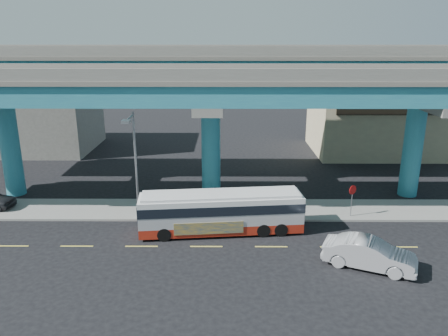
{
  "coord_description": "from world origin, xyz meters",
  "views": [
    {
      "loc": [
        1.23,
        -24.59,
        12.43
      ],
      "look_at": [
        1.07,
        4.0,
        3.76
      ],
      "focal_mm": 35.0,
      "sensor_mm": 36.0,
      "label": 1
    }
  ],
  "objects_px": {
    "transit_bus": "(221,211)",
    "stop_sign": "(352,194)",
    "street_lamp": "(133,152)",
    "sedan": "(369,254)"
  },
  "relations": [
    {
      "from": "transit_bus",
      "to": "street_lamp",
      "type": "height_order",
      "value": "street_lamp"
    },
    {
      "from": "sedan",
      "to": "street_lamp",
      "type": "height_order",
      "value": "street_lamp"
    },
    {
      "from": "street_lamp",
      "to": "stop_sign",
      "type": "distance_m",
      "value": 15.4
    },
    {
      "from": "sedan",
      "to": "stop_sign",
      "type": "relative_size",
      "value": 2.29
    },
    {
      "from": "transit_bus",
      "to": "stop_sign",
      "type": "xyz_separation_m",
      "value": [
        9.17,
        2.34,
        0.31
      ]
    },
    {
      "from": "stop_sign",
      "to": "sedan",
      "type": "bearing_deg",
      "value": -106.93
    },
    {
      "from": "stop_sign",
      "to": "street_lamp",
      "type": "bearing_deg",
      "value": 173.12
    },
    {
      "from": "transit_bus",
      "to": "sedan",
      "type": "height_order",
      "value": "transit_bus"
    },
    {
      "from": "transit_bus",
      "to": "sedan",
      "type": "bearing_deg",
      "value": -34.76
    },
    {
      "from": "street_lamp",
      "to": "stop_sign",
      "type": "height_order",
      "value": "street_lamp"
    }
  ]
}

